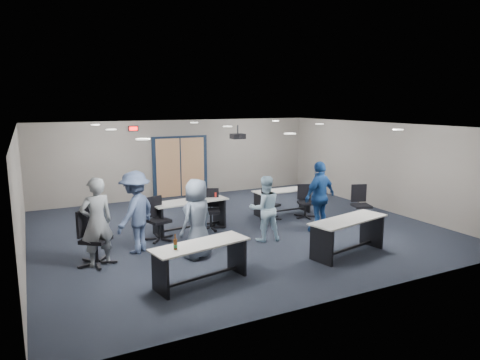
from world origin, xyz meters
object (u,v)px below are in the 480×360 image
chair_loose_left (96,237)px  person_lightblue (265,208)px  table_front_right (348,230)px  person_navy (320,197)px  person_plaid (197,219)px  person_back (136,212)px  chair_loose_right (361,204)px  person_gray (97,222)px  table_back_left (190,210)px  chair_back_d (305,202)px  chair_back_b (211,209)px  table_front_left (200,256)px  chair_back_a (159,219)px  table_back_right (283,197)px  chair_back_c (271,204)px

chair_loose_left → person_lightblue: person_lightblue is taller
table_front_right → person_navy: 1.77m
person_plaid → person_back: person_back is taller
chair_loose_right → person_gray: bearing=-161.1°
table_back_left → person_navy: 3.36m
chair_back_d → person_plaid: bearing=-134.2°
person_gray → chair_back_d: bearing=178.0°
person_gray → person_lightblue: (3.84, -0.11, -0.12)m
person_gray → chair_loose_left: bearing=-71.8°
person_plaid → person_gray: bearing=-42.0°
chair_loose_right → person_gray: person_gray is taller
chair_back_b → chair_loose_right: chair_back_b is taller
chair_back_d → person_gray: bearing=-145.6°
table_back_left → chair_back_b: (0.55, -0.08, -0.03)m
person_navy → person_back: bearing=-20.9°
person_lightblue → person_back: size_ratio=0.87×
table_front_left → person_back: person_back is taller
person_plaid → table_front_right: bearing=128.7°
table_front_left → chair_back_d: table_front_left is taller
person_lightblue → person_navy: person_navy is taller
chair_back_d → table_front_left: bearing=-123.2°
chair_back_a → person_plaid: (0.41, -1.51, 0.33)m
chair_back_b → person_gray: (-3.06, -1.35, 0.39)m
person_back → person_gray: bearing=-16.9°
table_back_left → table_front_left: bearing=-113.3°
table_front_left → table_back_right: table_front_left is taller
person_plaid → chair_back_a: bearing=-103.4°
chair_back_d → person_plaid: 4.31m
table_front_left → chair_loose_left: 2.39m
table_front_right → chair_back_a: bearing=128.9°
table_back_left → chair_back_a: 1.02m
chair_loose_right → chair_loose_left: bearing=-161.5°
chair_back_c → chair_back_d: size_ratio=0.97×
chair_back_c → chair_loose_right: (2.07, -1.39, 0.06)m
table_front_left → chair_back_c: bearing=32.3°
table_back_right → chair_back_b: size_ratio=1.73×
person_plaid → person_lightblue: 1.90m
table_front_right → person_lightblue: size_ratio=1.30×
table_front_left → chair_back_d: bearing=22.8°
table_front_left → chair_back_b: (1.51, 3.10, 0.00)m
chair_back_c → person_navy: bearing=-94.1°
chair_back_d → person_lightblue: bearing=-125.2°
chair_loose_left → person_plaid: (2.01, -0.53, 0.28)m
chair_back_b → person_lightblue: 1.69m
table_front_left → table_front_right: size_ratio=0.94×
chair_back_c → table_front_right: bearing=-112.3°
person_lightblue → table_back_right: bearing=-121.8°
table_back_right → person_navy: (-0.10, -1.92, 0.41)m
person_back → chair_back_d: bearing=144.6°
chair_loose_right → table_back_right: bearing=147.4°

